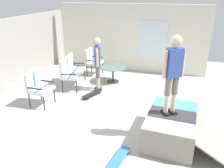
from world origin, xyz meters
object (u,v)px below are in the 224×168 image
(patio_bench, at_px, (70,69))
(patio_table, at_px, (113,71))
(person_skater, at_px, (173,70))
(skateboard_spare, at_px, (118,159))
(patio_chair_near_house, at_px, (92,59))
(skateboard_by_bench, at_px, (92,94))
(skate_ramp, at_px, (173,127))
(person_watching, at_px, (98,60))
(patio_chair_by_wall, at_px, (37,85))

(patio_bench, height_order, patio_table, patio_bench)
(patio_table, xyz_separation_m, person_skater, (-2.93, -2.16, 1.21))
(patio_bench, relative_size, patio_table, 1.47)
(person_skater, distance_m, skateboard_spare, 2.07)
(patio_chair_near_house, bearing_deg, patio_bench, 169.41)
(patio_table, relative_size, skateboard_by_bench, 1.10)
(skate_ramp, relative_size, skateboard_by_bench, 2.36)
(person_watching, xyz_separation_m, person_skater, (-2.09, -2.42, 0.59))
(patio_bench, xyz_separation_m, patio_table, (0.79, -1.28, -0.21))
(person_watching, bearing_deg, patio_table, -17.61)
(patio_chair_by_wall, bearing_deg, skate_ramp, -98.92)
(patio_bench, height_order, person_watching, person_watching)
(person_skater, bearing_deg, patio_chair_near_house, 42.46)
(patio_bench, relative_size, patio_chair_by_wall, 1.30)
(patio_table, bearing_deg, patio_bench, 121.60)
(patio_table, height_order, skateboard_spare, patio_table)
(patio_bench, height_order, skateboard_spare, patio_bench)
(skate_ramp, relative_size, patio_chair_near_house, 1.90)
(patio_table, distance_m, person_skater, 3.83)
(patio_bench, relative_size, person_skater, 0.78)
(patio_chair_near_house, relative_size, skateboard_spare, 1.24)
(person_watching, distance_m, person_skater, 3.26)
(patio_chair_near_house, height_order, skateboard_by_bench, patio_chair_near_house)
(patio_chair_near_house, xyz_separation_m, patio_table, (-0.56, -1.03, -0.21))
(skateboard_by_bench, height_order, skateboard_spare, same)
(patio_bench, distance_m, person_skater, 4.17)
(person_skater, bearing_deg, skate_ramp, -101.85)
(skate_ramp, xyz_separation_m, person_watching, (2.11, 2.54, 0.72))
(patio_chair_by_wall, relative_size, person_skater, 0.60)
(skateboard_spare, bearing_deg, patio_bench, 38.72)
(person_skater, bearing_deg, patio_chair_by_wall, 81.17)
(skate_ramp, bearing_deg, skateboard_spare, 139.58)
(skate_ramp, height_order, skateboard_spare, skate_ramp)
(skateboard_by_bench, bearing_deg, person_watching, -0.43)
(person_watching, bearing_deg, patio_chair_by_wall, 139.95)
(patio_chair_by_wall, xyz_separation_m, person_watching, (1.52, -1.27, 0.42))
(person_watching, relative_size, skateboard_spare, 2.14)
(patio_chair_by_wall, distance_m, patio_table, 2.82)
(patio_chair_near_house, distance_m, patio_table, 1.19)
(skate_ramp, height_order, patio_table, skate_ramp)
(person_skater, bearing_deg, skateboard_by_bench, 57.32)
(patio_table, bearing_deg, skate_ramp, -142.38)
(patio_chair_near_house, bearing_deg, patio_table, -118.52)
(patio_chair_by_wall, height_order, skateboard_by_bench, patio_chair_by_wall)
(patio_bench, distance_m, skateboard_spare, 4.21)
(patio_chair_near_house, distance_m, skateboard_spare, 5.20)
(patio_chair_by_wall, relative_size, patio_table, 1.13)
(patio_chair_by_wall, distance_m, person_skater, 3.88)
(patio_table, bearing_deg, skateboard_by_bench, 168.88)
(patio_chair_by_wall, bearing_deg, person_watching, -40.05)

